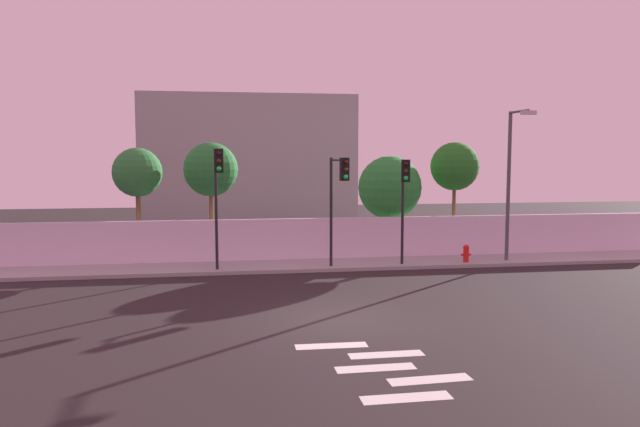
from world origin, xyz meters
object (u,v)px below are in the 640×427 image
object	(u,v)px
traffic_light_left	(404,189)
street_lamp_curbside	(511,173)
fire_hydrant	(466,253)
roadside_tree_midright	(390,188)
roadside_tree_rightmost	(455,167)
traffic_light_center	(217,183)
roadside_tree_midleft	(211,170)
traffic_light_right	(338,188)
roadside_tree_leftmost	(137,173)

from	to	relation	value
traffic_light_left	street_lamp_curbside	world-z (taller)	street_lamp_curbside
fire_hydrant	roadside_tree_midright	xyz separation A→B (m)	(-2.55, 3.11, 2.66)
street_lamp_curbside	roadside_tree_midright	world-z (taller)	street_lamp_curbside
traffic_light_left	fire_hydrant	size ratio (longest dim) A/B	5.81
roadside_tree_rightmost	traffic_light_center	bearing A→B (deg)	-160.54
roadside_tree_midleft	traffic_light_left	bearing A→B (deg)	-24.47
traffic_light_left	traffic_light_center	world-z (taller)	traffic_light_center
traffic_light_left	roadside_tree_rightmost	world-z (taller)	roadside_tree_rightmost
roadside_tree_midleft	roadside_tree_rightmost	world-z (taller)	roadside_tree_rightmost
roadside_tree_midright	roadside_tree_rightmost	distance (m)	3.32
fire_hydrant	roadside_tree_rightmost	bearing A→B (deg)	78.55
street_lamp_curbside	traffic_light_right	bearing A→B (deg)	-174.70
roadside_tree_midleft	roadside_tree_midright	size ratio (longest dim) A/B	1.13
traffic_light_left	traffic_light_center	bearing A→B (deg)	-177.45
fire_hydrant	roadside_tree_midright	bearing A→B (deg)	129.36
traffic_light_center	fire_hydrant	size ratio (longest dim) A/B	6.35
traffic_light_center	traffic_light_right	world-z (taller)	traffic_light_center
traffic_light_left	traffic_light_right	distance (m)	2.81
roadside_tree_midright	roadside_tree_rightmost	size ratio (longest dim) A/B	0.88
traffic_light_right	traffic_light_center	bearing A→B (deg)	-178.85
traffic_light_center	roadside_tree_leftmost	bearing A→B (deg)	131.84
traffic_light_left	street_lamp_curbside	xyz separation A→B (m)	(4.90, 0.47, 0.59)
traffic_light_left	traffic_light_center	distance (m)	7.56
traffic_light_right	roadside_tree_midleft	xyz separation A→B (m)	(-5.09, 3.83, 0.64)
roadside_tree_midleft	traffic_light_center	bearing A→B (deg)	-85.07
traffic_light_center	traffic_light_right	xyz separation A→B (m)	(4.75, 0.10, -0.24)
traffic_light_right	roadside_tree_midleft	world-z (taller)	roadside_tree_midleft
fire_hydrant	street_lamp_curbside	bearing A→B (deg)	-0.32
traffic_light_left	street_lamp_curbside	distance (m)	4.95
traffic_light_center	fire_hydrant	bearing A→B (deg)	4.47
street_lamp_curbside	traffic_light_left	bearing A→B (deg)	-174.49
roadside_tree_midright	traffic_light_center	bearing A→B (deg)	-153.67
traffic_light_center	roadside_tree_rightmost	xyz separation A→B (m)	(11.11, 3.93, 0.51)
roadside_tree_midleft	roadside_tree_rightmost	xyz separation A→B (m)	(11.45, 0.00, 0.11)
roadside_tree_midleft	roadside_tree_rightmost	distance (m)	11.45
roadside_tree_midleft	street_lamp_curbside	bearing A→B (deg)	-13.71
street_lamp_curbside	roadside_tree_leftmost	world-z (taller)	street_lamp_curbside
roadside_tree_leftmost	roadside_tree_midleft	world-z (taller)	roadside_tree_midleft
roadside_tree_leftmost	roadside_tree_rightmost	bearing A→B (deg)	0.00
traffic_light_center	roadside_tree_midright	xyz separation A→B (m)	(7.93, 3.93, -0.46)
fire_hydrant	roadside_tree_midleft	bearing A→B (deg)	163.98
traffic_light_left	traffic_light_center	size ratio (longest dim) A/B	0.91
traffic_light_center	roadside_tree_rightmost	world-z (taller)	roadside_tree_rightmost
street_lamp_curbside	roadside_tree_leftmost	xyz separation A→B (m)	(-15.96, 3.12, 0.00)
street_lamp_curbside	roadside_tree_leftmost	distance (m)	16.26
roadside_tree_leftmost	roadside_tree_rightmost	size ratio (longest dim) A/B	0.95
traffic_light_right	street_lamp_curbside	xyz separation A→B (m)	(7.69, 0.71, 0.51)
street_lamp_curbside	fire_hydrant	world-z (taller)	street_lamp_curbside
traffic_light_left	fire_hydrant	bearing A→B (deg)	9.34
traffic_light_right	roadside_tree_rightmost	distance (m)	7.46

